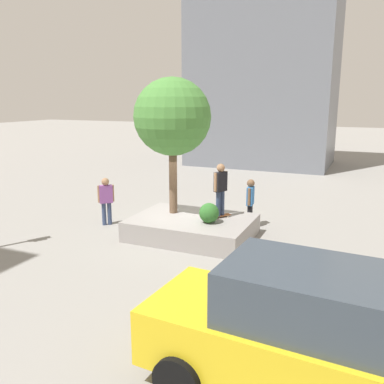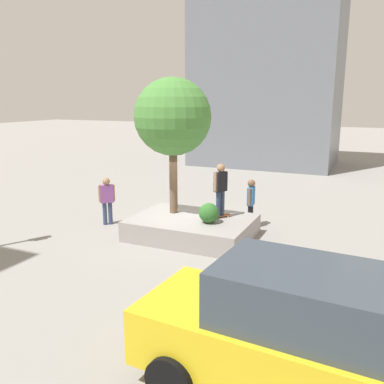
% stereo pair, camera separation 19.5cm
% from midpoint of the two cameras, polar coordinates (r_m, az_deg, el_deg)
% --- Properties ---
extents(ground_plane, '(120.00, 120.00, 0.00)m').
position_cam_midpoint_polar(ground_plane, '(14.52, -1.20, -5.61)').
color(ground_plane, gray).
extents(planter_ledge, '(3.97, 2.89, 0.67)m').
position_cam_midpoint_polar(planter_ledge, '(13.92, 0.40, -4.97)').
color(planter_ledge, gray).
rests_on(planter_ledge, ground).
extents(plaza_tree, '(2.62, 2.62, 4.64)m').
position_cam_midpoint_polar(plaza_tree, '(13.97, -2.29, 10.33)').
color(plaza_tree, brown).
rests_on(plaza_tree, planter_ledge).
extents(boxwood_shrub, '(0.65, 0.65, 0.65)m').
position_cam_midpoint_polar(boxwood_shrub, '(13.24, 2.78, -2.94)').
color(boxwood_shrub, '#2D6628').
rests_on(boxwood_shrub, planter_ledge).
extents(skateboard, '(0.65, 0.76, 0.07)m').
position_cam_midpoint_polar(skateboard, '(13.90, 4.33, -3.35)').
color(skateboard, brown).
rests_on(skateboard, planter_ledge).
extents(skateboarder, '(0.36, 0.56, 1.77)m').
position_cam_midpoint_polar(skateboarder, '(13.64, 4.40, 0.84)').
color(skateboarder, navy).
rests_on(skateboarder, skateboard).
extents(sedan_parked, '(4.86, 2.49, 2.20)m').
position_cam_midpoint_polar(sedan_parked, '(6.78, 14.75, -18.56)').
color(sedan_parked, gold).
rests_on(sedan_parked, ground).
extents(pedestrian_crossing, '(0.49, 0.47, 1.78)m').
position_cam_midpoint_polar(pedestrian_crossing, '(15.44, -11.41, -0.77)').
color(pedestrian_crossing, navy).
rests_on(pedestrian_crossing, ground).
extents(passerby_with_bag, '(0.28, 0.60, 1.78)m').
position_cam_midpoint_polar(passerby_with_bag, '(14.96, 8.57, -1.10)').
color(passerby_with_bag, black).
rests_on(passerby_with_bag, ground).
extents(plaza_lowrise_south, '(9.57, 6.75, 13.70)m').
position_cam_midpoint_polar(plaza_lowrise_south, '(30.10, 10.76, 16.96)').
color(plaza_lowrise_south, slate).
rests_on(plaza_lowrise_south, ground).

